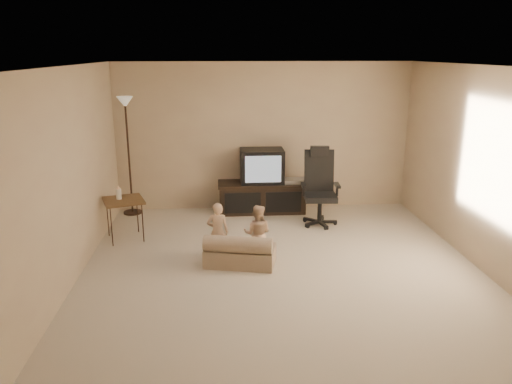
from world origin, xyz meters
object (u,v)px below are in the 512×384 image
side_table (123,201)px  toddler_right (257,233)px  tv_stand (262,186)px  toddler_left (218,232)px  child_sofa (240,253)px  floor_lamp (127,129)px  office_chair (319,197)px

side_table → toddler_right: size_ratio=1.06×
tv_stand → toddler_left: 2.17m
tv_stand → child_sofa: (-0.48, -2.22, -0.27)m
side_table → child_sofa: size_ratio=0.84×
floor_lamp → office_chair: bearing=-13.5°
office_chair → side_table: office_chair is taller
toddler_left → child_sofa: bearing=149.6°
floor_lamp → toddler_right: 3.10m
child_sofa → toddler_left: toddler_left is taller
office_chair → tv_stand: bearing=144.7°
floor_lamp → toddler_left: 2.75m
toddler_left → toddler_right: toddler_left is taller
floor_lamp → toddler_right: (1.97, -2.15, -1.05)m
office_chair → toddler_right: bearing=-123.9°
side_table → floor_lamp: 1.48m
toddler_right → floor_lamp: bearing=-34.3°
tv_stand → toddler_right: (-0.24, -2.10, -0.07)m
office_chair → toddler_right: (-1.09, -1.42, -0.06)m
tv_stand → office_chair: size_ratio=1.24×
child_sofa → toddler_left: (-0.27, 0.19, 0.22)m
child_sofa → toddler_right: bearing=39.2°
toddler_right → tv_stand: bearing=-83.3°
tv_stand → toddler_left: tv_stand is taller
child_sofa → office_chair: bearing=61.8°
office_chair → toddler_left: office_chair is taller
floor_lamp → toddler_left: bearing=-55.1°
office_chair → floor_lamp: (-3.06, 0.74, 0.99)m
floor_lamp → tv_stand: bearing=-1.3°
office_chair → floor_lamp: size_ratio=0.62×
tv_stand → side_table: tv_stand is taller
side_table → toddler_left: size_ratio=1.03×
office_chair → child_sofa: bearing=-127.2°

